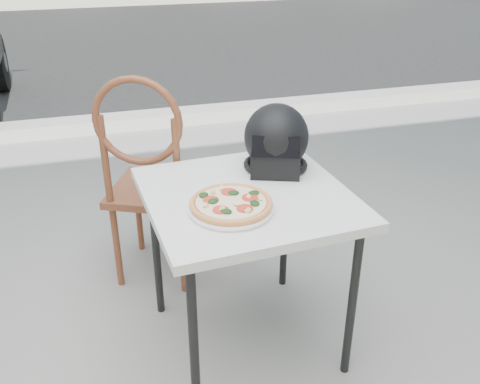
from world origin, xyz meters
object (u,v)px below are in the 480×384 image
object	(u,v)px
pizza	(231,203)
helmet	(276,141)
cafe_table_main	(247,208)
plate	(231,209)
cafe_chair_main	(149,171)

from	to	relation	value
pizza	helmet	distance (m)	0.45
cafe_table_main	plate	xyz separation A→B (m)	(-0.10, -0.13, 0.08)
plate	cafe_chair_main	size ratio (longest dim) A/B	0.37
cafe_chair_main	plate	bearing A→B (deg)	132.22
cafe_table_main	pizza	bearing A→B (deg)	-129.03
helmet	cafe_chair_main	world-z (taller)	cafe_chair_main
helmet	pizza	bearing A→B (deg)	-111.81
cafe_table_main	pizza	world-z (taller)	pizza
cafe_table_main	cafe_chair_main	bearing A→B (deg)	118.76
cafe_table_main	helmet	size ratio (longest dim) A/B	2.29
cafe_table_main	cafe_chair_main	xyz separation A→B (m)	(-0.33, 0.60, -0.06)
helmet	cafe_chair_main	size ratio (longest dim) A/B	0.33
plate	helmet	distance (m)	0.45
cafe_table_main	plate	world-z (taller)	plate
helmet	plate	bearing A→B (deg)	-111.80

